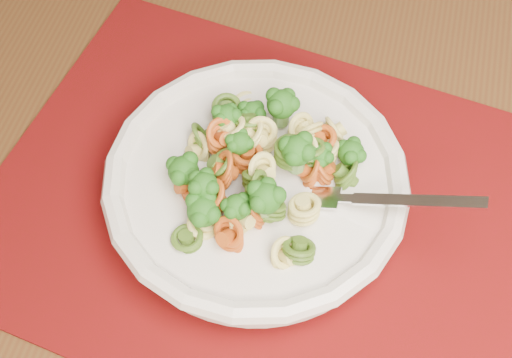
% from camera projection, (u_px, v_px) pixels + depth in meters
% --- Properties ---
extents(dining_table, '(1.51, 1.13, 0.74)m').
position_uv_depth(dining_table, '(320.00, 182.00, 0.80)').
color(dining_table, '#482E14').
rests_on(dining_table, ground).
extents(placemat, '(0.52, 0.42, 0.00)m').
position_uv_depth(placemat, '(265.00, 207.00, 0.66)').
color(placemat, '#61040C').
rests_on(placemat, dining_table).
extents(pasta_bowl, '(0.27, 0.27, 0.05)m').
position_uv_depth(pasta_bowl, '(256.00, 184.00, 0.64)').
color(pasta_bowl, silver).
rests_on(pasta_bowl, placemat).
extents(pasta_broccoli_heap, '(0.23, 0.23, 0.06)m').
position_uv_depth(pasta_broccoli_heap, '(256.00, 175.00, 0.62)').
color(pasta_broccoli_heap, tan).
rests_on(pasta_broccoli_heap, pasta_bowl).
extents(fork, '(0.18, 0.06, 0.08)m').
position_uv_depth(fork, '(325.00, 198.00, 0.61)').
color(fork, silver).
rests_on(fork, pasta_bowl).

